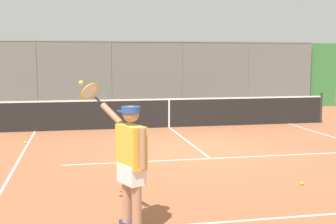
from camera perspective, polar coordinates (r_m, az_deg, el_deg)
The scene contains 7 objects.
ground_plane at distance 11.27m, azimuth 4.09°, elevation -4.91°, with size 60.00×60.00×0.00m, color #A8603D.
court_line_markings at distance 10.08m, azimuth 6.03°, elevation -6.32°, with size 8.64×8.72×0.01m.
fence_backdrop at distance 20.19m, azimuth -2.95°, elevation 4.52°, with size 18.33×1.37×3.01m.
tennis_net at distance 14.94m, azimuth 0.12°, elevation -0.07°, with size 11.09×0.09×1.07m.
tennis_player at distance 5.97m, azimuth -4.79°, elevation -5.85°, with size 0.86×1.20×1.97m.
tennis_ball_mid_court at distance 8.64m, azimuth 16.53°, elevation -8.61°, with size 0.07×0.07×0.07m, color #C1D138.
tennis_ball_near_net at distance 12.74m, azimuth -17.57°, elevation -3.69°, with size 0.07×0.07×0.07m, color #D6E042.
Camera 1 is at (2.96, 10.63, 2.30)m, focal length 48.34 mm.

